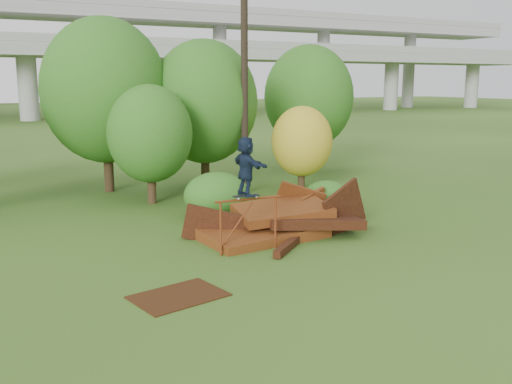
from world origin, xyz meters
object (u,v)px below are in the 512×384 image
utility_pole (244,57)px  scrap_pile (281,223)px  skater (246,166)px  flat_plate (178,296)px

utility_pole → scrap_pile: bearing=-107.1°
scrap_pile → utility_pole: (1.94, 6.29, 5.08)m
skater → flat_plate: size_ratio=0.83×
flat_plate → utility_pole: bearing=56.2°
skater → scrap_pile: bearing=-62.9°
flat_plate → skater: bearing=38.9°
skater → utility_pole: (3.64, 7.33, 3.12)m
scrap_pile → flat_plate: size_ratio=3.06×
scrap_pile → utility_pole: 8.31m
skater → utility_pole: size_ratio=0.14×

